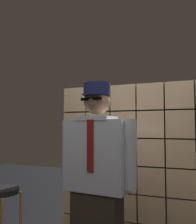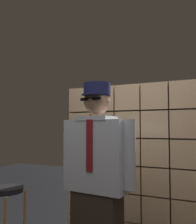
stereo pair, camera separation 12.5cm
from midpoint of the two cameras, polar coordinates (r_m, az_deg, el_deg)
The scene contains 3 objects.
glass_block_wall at distance 2.88m, azimuth 11.30°, elevation -12.09°, with size 1.88×0.10×1.88m.
standing_person at distance 2.13m, azimuth 1.50°, elevation -15.82°, with size 0.69×0.31×1.72m.
bar_stool at distance 2.80m, azimuth -19.20°, elevation -19.79°, with size 0.34×0.34×0.75m.
Camera 2 is at (0.73, -1.40, 1.35)m, focal length 39.83 mm.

